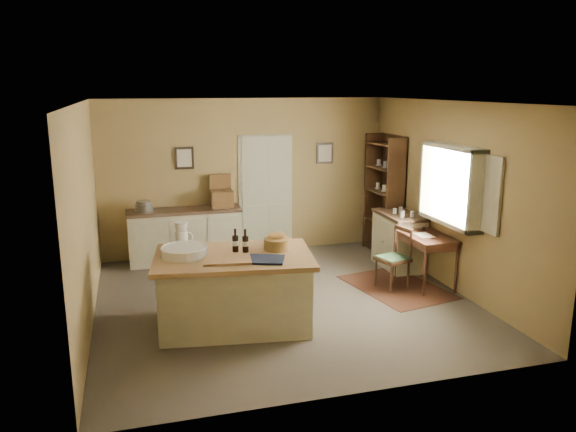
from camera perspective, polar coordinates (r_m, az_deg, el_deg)
The scene contains 16 objects.
ground at distance 7.84m, azimuth -0.43°, elevation -8.62°, with size 5.00×5.00×0.00m, color #5E5548.
wall_back at distance 9.84m, azimuth -4.31°, elevation 3.98°, with size 5.00×0.10×2.70m, color olive.
wall_front at distance 5.16m, azimuth 6.95°, elevation -4.51°, with size 5.00×0.10×2.70m, color olive.
wall_left at distance 7.22m, azimuth -19.95°, elevation -0.12°, with size 0.10×5.00×2.70m, color olive.
wall_right at distance 8.45m, azimuth 16.14°, elevation 1.98°, with size 0.10×5.00×2.70m, color olive.
ceiling at distance 7.29m, azimuth -0.46°, elevation 11.50°, with size 5.00×5.00×0.00m, color silver.
door at distance 9.94m, azimuth -2.27°, elevation 2.37°, with size 0.97×0.06×2.11m, color #B0B49A.
framed_prints at distance 9.81m, azimuth -3.18°, elevation 6.15°, with size 2.82×0.02×0.38m.
window at distance 8.21m, azimuth 16.50°, elevation 3.07°, with size 0.25×1.99×1.12m.
work_island at distance 6.97m, azimuth -5.56°, elevation -7.30°, with size 2.05×1.48×1.20m.
sideboard at distance 9.58m, azimuth -10.38°, elevation -1.77°, with size 1.88×0.54×1.18m.
rug at distance 8.50m, azimuth 10.98°, elevation -7.09°, with size 1.10×1.60×0.01m, color #442114.
writing_desk at distance 8.51m, azimuth 13.89°, elevation -2.50°, with size 0.58×0.95×0.82m.
desk_chair at distance 8.34m, azimuth 10.58°, elevation -4.34°, with size 0.41×0.41×0.87m, color #321D10, non-canonical shape.
right_cabinet at distance 9.30m, azimuth 11.18°, elevation -2.40°, with size 0.55×0.99×0.99m.
shelving_unit at distance 9.97m, azimuth 9.95°, elevation 2.13°, with size 0.35×0.94×2.08m.
Camera 1 is at (-1.93, -7.03, 2.90)m, focal length 35.00 mm.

